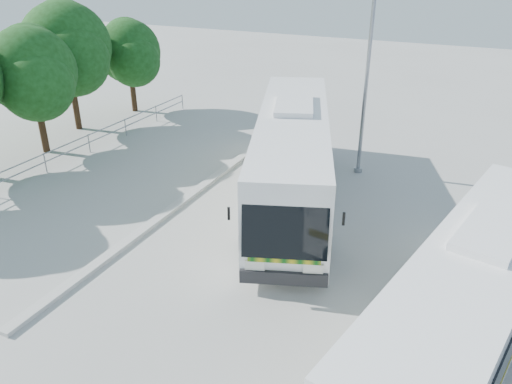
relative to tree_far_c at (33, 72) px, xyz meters
The scene contains 9 objects.
ground 13.82m from the tree_far_c, 22.81° to the right, with size 100.00×100.00×0.00m, color #A8A8A3.
kerb_divider 11.12m from the tree_far_c, 17.50° to the right, with size 0.40×16.00×0.15m, color #B2B2AD.
railing 4.25m from the tree_far_c, 27.35° to the right, with size 0.06×22.00×1.00m.
tree_far_c is the anchor object (origin of this frame).
tree_far_d 3.93m from the tree_far_c, 107.83° to the left, with size 5.62×5.30×7.33m.
tree_far_e 8.22m from the tree_far_c, 93.54° to the left, with size 4.54×4.28×5.92m.
coach_main 14.04m from the tree_far_c, ahead, with size 7.10×13.67×3.76m.
coach_adjacent 22.40m from the tree_far_c, 17.09° to the right, with size 4.79×12.10×3.29m.
lamppost 16.33m from the tree_far_c, 15.86° to the left, with size 2.11×0.23×8.65m.
Camera 1 is at (8.65, -12.67, 9.61)m, focal length 35.00 mm.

